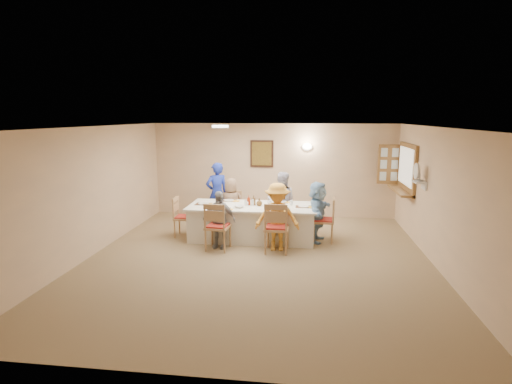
# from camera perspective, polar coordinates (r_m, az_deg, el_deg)

# --- Properties ---
(ground) EXTENTS (7.00, 7.00, 0.00)m
(ground) POSITION_cam_1_polar(r_m,az_deg,el_deg) (7.69, 0.20, -9.72)
(ground) COLOR olive
(room_walls) EXTENTS (7.00, 7.00, 7.00)m
(room_walls) POSITION_cam_1_polar(r_m,az_deg,el_deg) (7.29, 0.20, 1.50)
(room_walls) COLOR beige
(room_walls) RESTS_ON ground
(wall_picture) EXTENTS (0.62, 0.05, 0.72)m
(wall_picture) POSITION_cam_1_polar(r_m,az_deg,el_deg) (10.72, 0.83, 5.49)
(wall_picture) COLOR #412316
(wall_picture) RESTS_ON room_walls
(wall_sconce) EXTENTS (0.26, 0.09, 0.18)m
(wall_sconce) POSITION_cam_1_polar(r_m,az_deg,el_deg) (10.61, 7.32, 6.44)
(wall_sconce) COLOR white
(wall_sconce) RESTS_ON room_walls
(ceiling_light) EXTENTS (0.36, 0.36, 0.05)m
(ceiling_light) POSITION_cam_1_polar(r_m,az_deg,el_deg) (8.85, -5.14, 9.32)
(ceiling_light) COLOR white
(ceiling_light) RESTS_ON room_walls
(serving_hatch) EXTENTS (0.06, 1.50, 1.15)m
(serving_hatch) POSITION_cam_1_polar(r_m,az_deg,el_deg) (9.90, 20.78, 3.18)
(serving_hatch) COLOR olive
(serving_hatch) RESTS_ON room_walls
(hatch_sill) EXTENTS (0.30, 1.50, 0.05)m
(hatch_sill) POSITION_cam_1_polar(r_m,az_deg,el_deg) (9.95, 19.91, 0.21)
(hatch_sill) COLOR olive
(hatch_sill) RESTS_ON room_walls
(shutter_door) EXTENTS (0.55, 0.04, 1.00)m
(shutter_door) POSITION_cam_1_polar(r_m,az_deg,el_deg) (10.58, 18.46, 3.78)
(shutter_door) COLOR olive
(shutter_door) RESTS_ON room_walls
(fan_shelf) EXTENTS (0.22, 0.36, 0.03)m
(fan_shelf) POSITION_cam_1_polar(r_m,az_deg,el_deg) (8.60, 22.29, 1.34)
(fan_shelf) COLOR white
(fan_shelf) RESTS_ON room_walls
(desk_fan) EXTENTS (0.30, 0.30, 0.28)m
(desk_fan) POSITION_cam_1_polar(r_m,az_deg,el_deg) (8.57, 22.17, 2.33)
(desk_fan) COLOR #A5A5A8
(desk_fan) RESTS_ON fan_shelf
(dining_table) EXTENTS (2.79, 1.18, 0.76)m
(dining_table) POSITION_cam_1_polar(r_m,az_deg,el_deg) (8.86, -0.53, -4.33)
(dining_table) COLOR white
(dining_table) RESTS_ON ground
(chair_back_left) EXTENTS (0.46, 0.46, 0.90)m
(chair_back_left) POSITION_cam_1_polar(r_m,az_deg,el_deg) (9.70, -3.42, -2.58)
(chair_back_left) COLOR tan
(chair_back_left) RESTS_ON ground
(chair_back_right) EXTENTS (0.47, 0.47, 0.98)m
(chair_back_right) POSITION_cam_1_polar(r_m,az_deg,el_deg) (9.55, 3.68, -2.55)
(chair_back_right) COLOR tan
(chair_back_right) RESTS_ON ground
(chair_front_left) EXTENTS (0.53, 0.53, 1.00)m
(chair_front_left) POSITION_cam_1_polar(r_m,az_deg,el_deg) (8.17, -5.47, -4.81)
(chair_front_left) COLOR tan
(chair_front_left) RESTS_ON ground
(chair_front_right) EXTENTS (0.51, 0.51, 1.03)m
(chair_front_right) POSITION_cam_1_polar(r_m,az_deg,el_deg) (8.00, 2.98, -5.00)
(chair_front_right) COLOR tan
(chair_front_right) RESTS_ON ground
(chair_left_end) EXTENTS (0.44, 0.44, 0.91)m
(chair_left_end) POSITION_cam_1_polar(r_m,az_deg,el_deg) (9.17, -10.20, -3.50)
(chair_left_end) COLOR tan
(chair_left_end) RESTS_ON ground
(chair_right_end) EXTENTS (0.49, 0.49, 0.98)m
(chair_right_end) POSITION_cam_1_polar(r_m,az_deg,el_deg) (8.77, 9.58, -3.91)
(chair_right_end) COLOR tan
(chair_right_end) RESTS_ON ground
(diner_back_left) EXTENTS (0.70, 0.53, 1.25)m
(diner_back_left) POSITION_cam_1_polar(r_m,az_deg,el_deg) (9.55, -3.57, -1.72)
(diner_back_left) COLOR brown
(diner_back_left) RESTS_ON ground
(diner_back_right) EXTENTS (0.72, 0.58, 1.42)m
(diner_back_right) POSITION_cam_1_polar(r_m,az_deg,el_deg) (9.38, 3.65, -1.41)
(diner_back_right) COLOR #B2AEC5
(diner_back_right) RESTS_ON ground
(diner_front_left) EXTENTS (0.78, 0.47, 1.20)m
(diner_front_left) POSITION_cam_1_polar(r_m,az_deg,el_deg) (8.26, -5.30, -3.94)
(diner_front_left) COLOR gray
(diner_front_left) RESTS_ON ground
(diner_front_right) EXTENTS (0.94, 0.60, 1.39)m
(diner_front_right) POSITION_cam_1_polar(r_m,az_deg,el_deg) (8.07, 3.06, -3.57)
(diner_front_right) COLOR #F2A63B
(diner_front_right) RESTS_ON ground
(diner_right_end) EXTENTS (1.38, 0.88, 1.32)m
(diner_right_end) POSITION_cam_1_polar(r_m,az_deg,el_deg) (8.72, 8.76, -2.80)
(diner_right_end) COLOR #8CB9E3
(diner_right_end) RESTS_ON ground
(caregiver) EXTENTS (0.91, 0.89, 1.56)m
(caregiver) POSITION_cam_1_polar(r_m,az_deg,el_deg) (10.06, -5.61, -0.20)
(caregiver) COLOR #1C2FA2
(caregiver) RESTS_ON ground
(placemat_fl) EXTENTS (0.35, 0.26, 0.01)m
(placemat_fl) POSITION_cam_1_polar(r_m,az_deg,el_deg) (8.47, -4.95, -2.42)
(placemat_fl) COLOR #472B19
(placemat_fl) RESTS_ON dining_table
(plate_fl) EXTENTS (0.25, 0.25, 0.02)m
(plate_fl) POSITION_cam_1_polar(r_m,az_deg,el_deg) (8.46, -4.95, -2.35)
(plate_fl) COLOR white
(plate_fl) RESTS_ON dining_table
(napkin_fl) EXTENTS (0.14, 0.14, 0.01)m
(napkin_fl) POSITION_cam_1_polar(r_m,az_deg,el_deg) (8.38, -3.81, -2.49)
(napkin_fl) COLOR yellow
(napkin_fl) RESTS_ON dining_table
(placemat_fr) EXTENTS (0.36, 0.27, 0.01)m
(placemat_fr) POSITION_cam_1_polar(r_m,az_deg,el_deg) (8.30, 3.19, -2.66)
(placemat_fr) COLOR #472B19
(placemat_fr) RESTS_ON dining_table
(plate_fr) EXTENTS (0.25, 0.25, 0.02)m
(plate_fr) POSITION_cam_1_polar(r_m,az_deg,el_deg) (8.30, 3.19, -2.59)
(plate_fr) COLOR white
(plate_fr) RESTS_ON dining_table
(napkin_fr) EXTENTS (0.13, 0.13, 0.01)m
(napkin_fr) POSITION_cam_1_polar(r_m,az_deg,el_deg) (8.24, 4.42, -2.72)
(napkin_fr) COLOR yellow
(napkin_fr) RESTS_ON dining_table
(placemat_bl) EXTENTS (0.32, 0.24, 0.01)m
(placemat_bl) POSITION_cam_1_polar(r_m,az_deg,el_deg) (9.27, -3.87, -1.24)
(placemat_bl) COLOR #472B19
(placemat_bl) RESTS_ON dining_table
(plate_bl) EXTENTS (0.23, 0.23, 0.01)m
(plate_bl) POSITION_cam_1_polar(r_m,az_deg,el_deg) (9.27, -3.87, -1.18)
(plate_bl) COLOR white
(plate_bl) RESTS_ON dining_table
(napkin_bl) EXTENTS (0.15, 0.15, 0.01)m
(napkin_bl) POSITION_cam_1_polar(r_m,az_deg,el_deg) (9.19, -2.83, -1.29)
(napkin_bl) COLOR yellow
(napkin_bl) RESTS_ON dining_table
(placemat_br) EXTENTS (0.34, 0.25, 0.01)m
(placemat_br) POSITION_cam_1_polar(r_m,az_deg,el_deg) (9.12, 3.55, -1.44)
(placemat_br) COLOR #472B19
(placemat_br) RESTS_ON dining_table
(plate_br) EXTENTS (0.26, 0.26, 0.02)m
(plate_br) POSITION_cam_1_polar(r_m,az_deg,el_deg) (9.12, 3.56, -1.37)
(plate_br) COLOR white
(plate_br) RESTS_ON dining_table
(napkin_br) EXTENTS (0.13, 0.13, 0.01)m
(napkin_br) POSITION_cam_1_polar(r_m,az_deg,el_deg) (9.06, 4.67, -1.49)
(napkin_br) COLOR yellow
(napkin_br) RESTS_ON dining_table
(placemat_le) EXTENTS (0.36, 0.27, 0.01)m
(placemat_le) POSITION_cam_1_polar(r_m,az_deg,el_deg) (8.98, -7.51, -1.71)
(placemat_le) COLOR #472B19
(placemat_le) RESTS_ON dining_table
(plate_le) EXTENTS (0.23, 0.23, 0.01)m
(plate_le) POSITION_cam_1_polar(r_m,az_deg,el_deg) (8.97, -7.52, -1.64)
(plate_le) COLOR white
(plate_le) RESTS_ON dining_table
(napkin_le) EXTENTS (0.13, 0.13, 0.01)m
(napkin_le) POSITION_cam_1_polar(r_m,az_deg,el_deg) (8.89, -6.47, -1.77)
(napkin_le) COLOR yellow
(napkin_le) RESTS_ON dining_table
(placemat_re) EXTENTS (0.34, 0.25, 0.01)m
(placemat_re) POSITION_cam_1_polar(r_m,az_deg,el_deg) (8.69, 6.81, -2.10)
(placemat_re) COLOR #472B19
(placemat_re) RESTS_ON dining_table
(plate_re) EXTENTS (0.23, 0.23, 0.01)m
(plate_re) POSITION_cam_1_polar(r_m,az_deg,el_deg) (8.69, 6.81, -2.04)
(plate_re) COLOR white
(plate_re) RESTS_ON dining_table
(napkin_re) EXTENTS (0.14, 0.14, 0.01)m
(napkin_re) POSITION_cam_1_polar(r_m,az_deg,el_deg) (8.65, 8.00, -2.16)
(napkin_re) COLOR yellow
(napkin_re) RESTS_ON dining_table
(teacup_a) EXTENTS (0.16, 0.16, 0.08)m
(teacup_a) POSITION_cam_1_polar(r_m,az_deg,el_deg) (8.56, -5.98, -2.03)
(teacup_a) COLOR white
(teacup_a) RESTS_ON dining_table
(teacup_b) EXTENTS (0.09, 0.09, 0.08)m
(teacup_b) POSITION_cam_1_polar(r_m,az_deg,el_deg) (9.19, 2.30, -1.09)
(teacup_b) COLOR white
(teacup_b) RESTS_ON dining_table
(bowl_a) EXTENTS (0.36, 0.36, 0.05)m
(bowl_a) POSITION_cam_1_polar(r_m,az_deg,el_deg) (8.56, -2.43, -2.08)
(bowl_a) COLOR white
(bowl_a) RESTS_ON dining_table
(bowl_b) EXTENTS (0.25, 0.25, 0.06)m
(bowl_b) POSITION_cam_1_polar(r_m,az_deg,el_deg) (8.95, 2.12, -1.49)
(bowl_b) COLOR white
(bowl_b) RESTS_ON dining_table
(condiment_ketchup) EXTENTS (0.14, 0.15, 0.21)m
(condiment_ketchup) POSITION_cam_1_polar(r_m,az_deg,el_deg) (8.79, -1.04, -1.19)
(condiment_ketchup) COLOR #AE2F0E
(condiment_ketchup) RESTS_ON dining_table
(condiment_brown) EXTENTS (0.12, 0.13, 0.22)m
(condiment_brown) POSITION_cam_1_polar(r_m,az_deg,el_deg) (8.79, -0.37, -1.18)
(condiment_brown) COLOR brown
(condiment_brown) RESTS_ON dining_table
(condiment_malt) EXTENTS (0.15, 0.15, 0.17)m
(condiment_malt) POSITION_cam_1_polar(r_m,az_deg,el_deg) (8.71, 0.48, -1.45)
(condiment_malt) COLOR brown
(condiment_malt) RESTS_ON dining_table
(drinking_glass) EXTENTS (0.07, 0.07, 0.10)m
(drinking_glass) POSITION_cam_1_polar(r_m,az_deg,el_deg) (8.83, -1.46, -1.48)
(drinking_glass) COLOR silver
(drinking_glass) RESTS_ON dining_table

